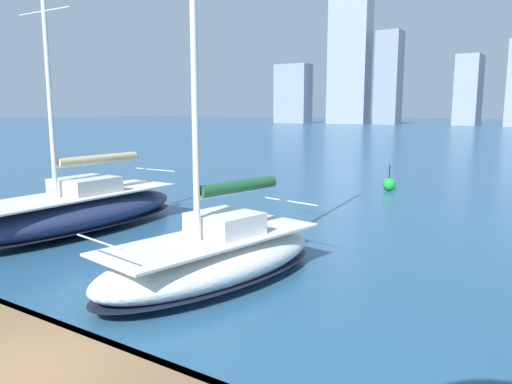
{
  "coord_description": "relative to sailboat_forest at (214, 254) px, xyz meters",
  "views": [
    {
      "loc": [
        -6.49,
        3.63,
        4.27
      ],
      "look_at": [
        0.55,
        -6.95,
        2.2
      ],
      "focal_mm": 35.0,
      "sensor_mm": 36.0,
      "label": 1
    }
  ],
  "objects": [
    {
      "name": "sailboat_tan",
      "position": [
        7.52,
        -1.49,
        0.02
      ],
      "size": [
        3.07,
        9.19,
        11.55
      ],
      "color": "navy",
      "rests_on": "ground"
    },
    {
      "name": "dock_pier",
      "position": [
        -1.07,
        5.74,
        -0.18
      ],
      "size": [
        28.0,
        2.8,
        0.6
      ],
      "color": "brown",
      "rests_on": "ground"
    },
    {
      "name": "channel_buoy",
      "position": [
        1.21,
        -16.69,
        -0.37
      ],
      "size": [
        0.7,
        0.7,
        1.4
      ],
      "color": "green",
      "rests_on": "ground"
    },
    {
      "name": "sailboat_forest",
      "position": [
        0.0,
        0.0,
        0.0
      ],
      "size": [
        3.67,
        7.13,
        13.16
      ],
      "color": "white",
      "rests_on": "ground"
    }
  ]
}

